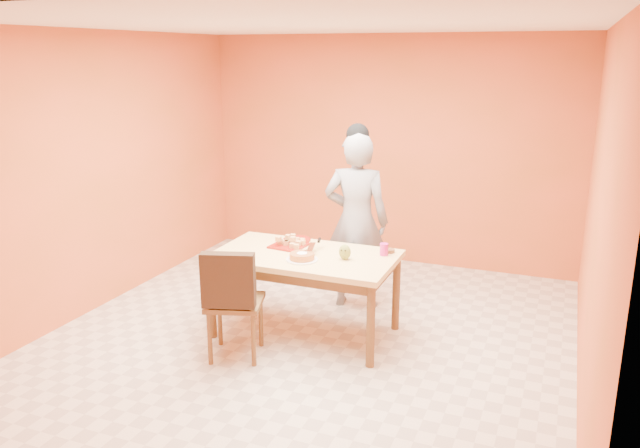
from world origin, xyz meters
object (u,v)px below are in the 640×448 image
at_px(dining_chair, 234,300).
at_px(pastry_platter, 289,246).
at_px(sponge_cake, 302,256).
at_px(egg_ornament, 345,252).
at_px(red_dinner_plate, 297,240).
at_px(dining_table, 305,264).
at_px(checker_tin, 389,251).
at_px(magenta_glass, 384,249).
at_px(person, 356,221).

relative_size(dining_chair, pastry_platter, 3.30).
xyz_separation_m(sponge_cake, egg_ornament, (0.33, 0.16, 0.03)).
bearing_deg(red_dinner_plate, dining_table, -56.34).
height_order(red_dinner_plate, checker_tin, checker_tin).
bearing_deg(red_dinner_plate, checker_tin, -1.61).
bearing_deg(sponge_cake, magenta_glass, 32.95).
relative_size(dining_table, checker_tin, 16.37).
bearing_deg(egg_ornament, dining_table, 169.14).
bearing_deg(pastry_platter, checker_tin, 11.16).
bearing_deg(sponge_cake, egg_ornament, 25.40).
height_order(person, magenta_glass, person).
bearing_deg(person, dining_chair, 59.97).
distance_m(dining_chair, sponge_cake, 0.69).
relative_size(red_dinner_plate, magenta_glass, 2.46).
height_order(egg_ornament, checker_tin, egg_ornament).
bearing_deg(pastry_platter, dining_chair, -100.67).
height_order(pastry_platter, magenta_glass, magenta_glass).
relative_size(pastry_platter, magenta_glass, 2.79).
bearing_deg(egg_ornament, pastry_platter, 156.32).
relative_size(dining_table, sponge_cake, 7.44).
distance_m(dining_chair, pastry_platter, 0.84).
height_order(red_dinner_plate, sponge_cake, sponge_cake).
bearing_deg(dining_chair, egg_ornament, 22.08).
distance_m(pastry_platter, sponge_cake, 0.42).
bearing_deg(pastry_platter, magenta_glass, 5.22).
bearing_deg(person, sponge_cake, 72.45).
xyz_separation_m(pastry_platter, checker_tin, (0.90, 0.18, 0.01)).
distance_m(sponge_cake, checker_tin, 0.80).
xyz_separation_m(red_dinner_plate, egg_ornament, (0.61, -0.36, 0.06)).
relative_size(dining_chair, checker_tin, 10.00).
height_order(dining_chair, checker_tin, dining_chair).
xyz_separation_m(sponge_cake, magenta_glass, (0.61, 0.40, 0.02)).
xyz_separation_m(person, pastry_platter, (-0.43, -0.65, -0.11)).
bearing_deg(dining_chair, magenta_glass, 22.29).
relative_size(egg_ornament, checker_tin, 1.37).
distance_m(pastry_platter, checker_tin, 0.92).
bearing_deg(magenta_glass, pastry_platter, -174.78).
distance_m(egg_ornament, checker_tin, 0.45).
height_order(dining_table, sponge_cake, sponge_cake).
distance_m(pastry_platter, magenta_glass, 0.89).
distance_m(dining_table, sponge_cake, 0.22).
distance_m(magenta_glass, checker_tin, 0.11).
distance_m(dining_table, magenta_glass, 0.71).
bearing_deg(pastry_platter, egg_ornament, -14.73).
xyz_separation_m(dining_chair, sponge_cake, (0.42, 0.47, 0.29)).
bearing_deg(sponge_cake, dining_table, 105.05).
bearing_deg(dining_table, checker_tin, 25.50).
bearing_deg(checker_tin, sponge_cake, -142.02).
xyz_separation_m(person, checker_tin, (0.47, -0.47, -0.11)).
bearing_deg(egg_ornament, person, 92.93).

